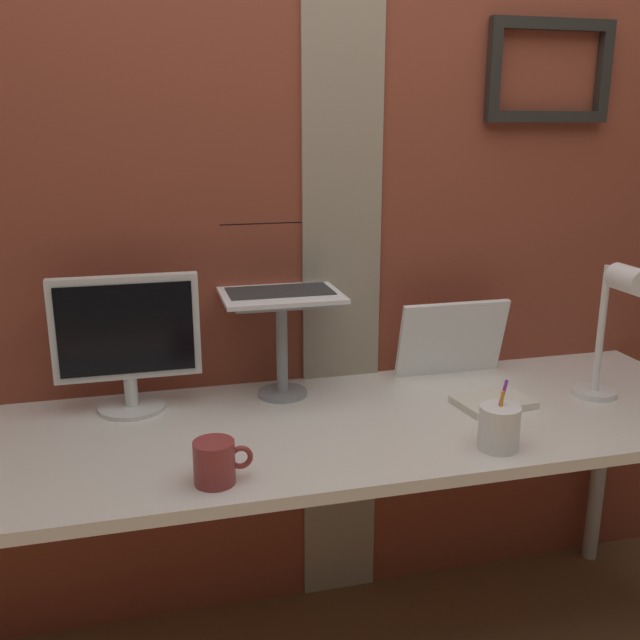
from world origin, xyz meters
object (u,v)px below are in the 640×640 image
Objects in this scene: monitor at (127,336)px; pen_cup at (499,427)px; coffee_mug at (215,462)px; desk_lamp at (615,318)px; laptop at (277,274)px; whiteboard_panel at (452,339)px.

pen_cup is (0.85, -0.46, -0.15)m from monitor.
pen_cup is 0.67m from coffee_mug.
monitor is 0.97× the size of desk_lamp.
laptop is 2.54× the size of coffee_mug.
monitor is 0.52m from coffee_mug.
laptop is 0.65m from coffee_mug.
pen_cup is (0.43, -0.53, -0.28)m from laptop.
laptop is 0.97× the size of whiteboard_panel.
desk_lamp is (0.86, -0.34, -0.09)m from laptop.
monitor reaches higher than pen_cup.
monitor is 2.25× the size of pen_cup.
laptop reaches higher than whiteboard_panel.
laptop is at bearing 158.53° from desk_lamp.
pen_cup is at bearing -50.95° from laptop.
coffee_mug is (-0.67, -0.00, -0.01)m from pen_cup.
monitor is 1.17× the size of laptop.
monitor reaches higher than whiteboard_panel.
desk_lamp reaches higher than coffee_mug.
laptop is 0.58m from whiteboard_panel.
coffee_mug is at bearing -69.27° from monitor.
desk_lamp is 2.31× the size of pen_cup.
coffee_mug is at bearing -147.26° from whiteboard_panel.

